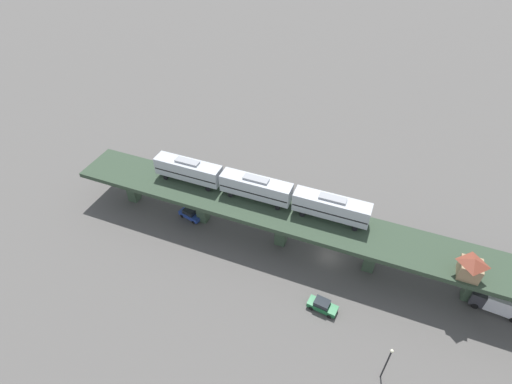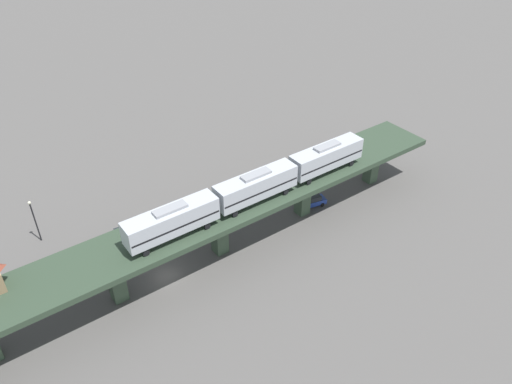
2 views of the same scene
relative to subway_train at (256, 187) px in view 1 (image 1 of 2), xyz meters
name	(u,v)px [view 1 (image 1 of 2)]	position (x,y,z in m)	size (l,w,h in m)	color
ground_plane	(329,256)	(-3.19, 13.39, -9.81)	(400.00, 400.00, 0.00)	#514F4C
elevated_viaduct	(332,230)	(-3.13, 13.23, -3.55)	(38.24, 89.63, 7.27)	#2C3D2C
subway_train	(256,187)	(0.00, 0.00, 0.00)	(14.90, 36.05, 4.45)	#ADB2BA
signal_hut	(471,267)	(-7.25, 32.30, -0.74)	(4.10, 4.10, 3.40)	#8C7251
street_car_blue	(190,214)	(5.79, -10.98, -8.87)	(2.31, 4.56, 1.89)	#233D93
street_car_green	(322,305)	(5.98, 18.19, -8.87)	(2.71, 4.69, 1.89)	#1E6638
delivery_truck	(498,303)	(-10.80, 37.52, -8.05)	(4.01, 7.54, 3.20)	#333338
street_lamp	(387,361)	(9.32, 29.58, -5.70)	(0.44, 0.44, 6.94)	black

